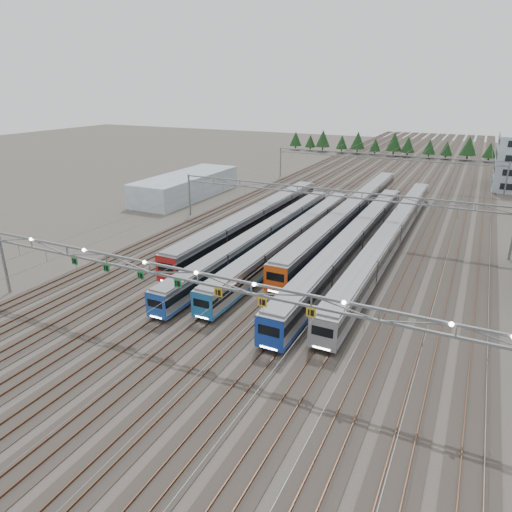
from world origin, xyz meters
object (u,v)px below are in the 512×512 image
at_px(train_d, 350,213).
at_px(gantry_near, 197,280).
at_px(train_c, 293,237).
at_px(gantry_far, 383,160).
at_px(train_a, 255,220).
at_px(train_f, 391,235).
at_px(train_e, 353,242).
at_px(gantry_mid, 328,198).
at_px(train_b, 263,236).
at_px(west_shed, 186,186).

bearing_deg(train_d, gantry_near, -92.81).
height_order(train_c, gantry_far, gantry_far).
relative_size(train_a, train_d, 0.76).
height_order(train_d, train_f, train_d).
bearing_deg(gantry_near, train_a, 107.63).
relative_size(train_a, gantry_far, 0.91).
height_order(train_e, train_f, train_e).
distance_m(train_e, gantry_mid, 11.60).
relative_size(train_b, gantry_mid, 0.97).
bearing_deg(train_c, gantry_mid, 77.36).
distance_m(train_c, gantry_far, 55.25).
distance_m(train_b, west_shed, 38.87).
height_order(train_c, gantry_near, gantry_near).
xyz_separation_m(train_c, gantry_near, (2.20, -30.09, 5.08)).
height_order(train_a, train_f, train_a).
bearing_deg(train_e, gantry_far, 97.20).
distance_m(train_b, train_f, 20.08).
bearing_deg(train_c, train_b, -165.52).
bearing_deg(train_b, gantry_far, 83.15).
bearing_deg(train_a, train_e, -11.30).
relative_size(train_c, gantry_far, 0.93).
relative_size(train_a, train_c, 0.97).
bearing_deg(gantry_mid, gantry_near, -90.07).
bearing_deg(train_a, train_b, -54.58).
height_order(train_d, gantry_mid, gantry_mid).
height_order(train_a, gantry_near, gantry_near).
relative_size(train_f, west_shed, 2.28).
bearing_deg(gantry_far, west_shed, -139.18).
distance_m(train_a, gantry_far, 51.28).
relative_size(train_d, gantry_near, 1.20).
distance_m(train_a, west_shed, 31.51).
height_order(train_c, train_e, train_e).
relative_size(train_f, gantry_mid, 1.22).
height_order(gantry_mid, gantry_far, same).
distance_m(train_e, gantry_near, 32.74).
xyz_separation_m(gantry_mid, west_shed, (-37.43, 12.67, -3.85)).
relative_size(gantry_near, gantry_far, 1.00).
relative_size(train_a, train_f, 0.74).
relative_size(train_d, gantry_mid, 1.20).
xyz_separation_m(train_e, train_f, (4.50, 6.17, -0.07)).
height_order(train_a, train_d, train_a).
distance_m(train_a, train_c, 10.38).
xyz_separation_m(train_a, train_e, (18.00, -3.60, -0.13)).
height_order(train_c, train_d, train_d).
distance_m(train_e, gantry_far, 54.05).
relative_size(train_b, train_f, 0.79).
bearing_deg(gantry_mid, west_shed, 161.30).
relative_size(train_b, west_shed, 1.81).
xyz_separation_m(train_d, west_shed, (-39.68, 6.01, 0.26)).
height_order(train_e, gantry_far, gantry_far).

